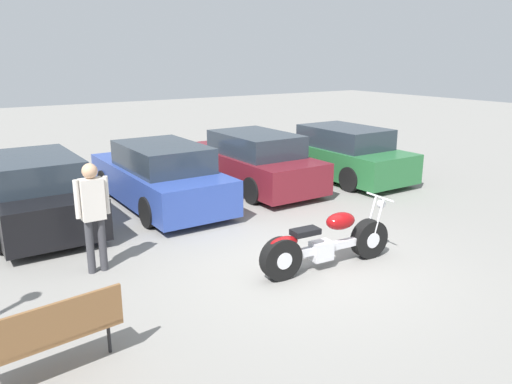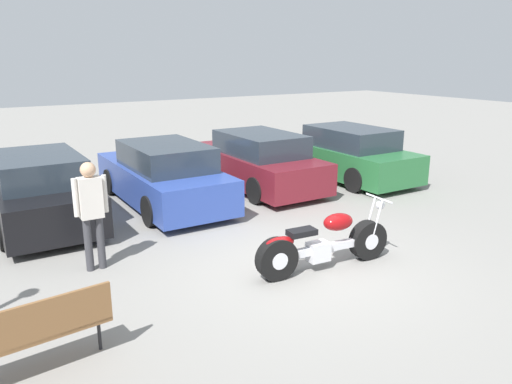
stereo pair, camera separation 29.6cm
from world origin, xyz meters
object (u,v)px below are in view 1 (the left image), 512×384
at_px(parked_car_black, 34,192).
at_px(parked_car_green, 339,154).
at_px(parked_car_blue, 160,176).
at_px(motorcycle, 326,243).
at_px(park_bench, 49,332).
at_px(parked_car_maroon, 251,162).
at_px(person_standing, 93,208).

bearing_deg(parked_car_black, parked_car_green, -2.77).
xyz_separation_m(parked_car_blue, parked_car_green, (5.17, -0.22, 0.00)).
relative_size(motorcycle, parked_car_blue, 0.54).
bearing_deg(parked_car_black, park_bench, -98.96).
bearing_deg(parked_car_black, parked_car_maroon, 0.68).
relative_size(parked_car_green, park_bench, 2.87).
bearing_deg(person_standing, parked_car_blue, 51.44).
xyz_separation_m(motorcycle, parked_car_green, (4.36, 4.47, 0.25)).
distance_m(parked_car_maroon, person_standing, 5.73).
distance_m(parked_car_blue, parked_car_green, 5.17).
distance_m(parked_car_green, person_standing, 7.88).
xyz_separation_m(parked_car_maroon, person_standing, (-4.84, -3.05, 0.37)).
height_order(motorcycle, park_bench, motorcycle).
xyz_separation_m(parked_car_green, park_bench, (-8.60, -5.05, -0.11)).
bearing_deg(motorcycle, park_bench, -172.15).
xyz_separation_m(parked_car_maroon, park_bench, (-6.02, -5.49, -0.11)).
xyz_separation_m(park_bench, person_standing, (1.18, 2.44, 0.49)).
relative_size(parked_car_green, person_standing, 2.56).
distance_m(parked_car_green, park_bench, 9.98).
xyz_separation_m(parked_car_black, parked_car_green, (7.75, -0.38, 0.00)).
height_order(parked_car_blue, parked_car_maroon, same).
distance_m(parked_car_blue, parked_car_maroon, 2.59).
xyz_separation_m(motorcycle, parked_car_black, (-3.38, 4.84, 0.25)).
xyz_separation_m(motorcycle, parked_car_maroon, (1.78, 4.90, 0.25)).
bearing_deg(motorcycle, parked_car_blue, 99.71).
bearing_deg(park_bench, motorcycle, 7.85).
height_order(parked_car_black, parked_car_maroon, same).
bearing_deg(parked_car_black, motorcycle, -55.05).
height_order(parked_car_black, person_standing, person_standing).
height_order(parked_car_blue, person_standing, person_standing).
height_order(motorcycle, parked_car_blue, parked_car_blue).
xyz_separation_m(parked_car_black, parked_car_blue, (2.58, -0.16, 0.00)).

